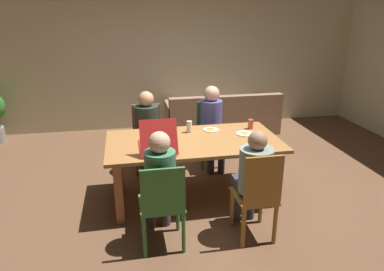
{
  "coord_description": "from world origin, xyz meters",
  "views": [
    {
      "loc": [
        -0.77,
        -3.88,
        2.24
      ],
      "look_at": [
        0.0,
        0.1,
        0.79
      ],
      "focal_mm": 32.87,
      "sensor_mm": 36.0,
      "label": 1
    }
  ],
  "objects_px": {
    "chair_1": "(162,203)",
    "drinking_glass_1": "(251,124)",
    "drinking_glass_0": "(147,129)",
    "drinking_glass_2": "(170,126)",
    "chair_3": "(258,196)",
    "chair_0": "(210,130)",
    "couch": "(222,118)",
    "person_0": "(212,121)",
    "person_2": "(148,126)",
    "person_1": "(160,178)",
    "person_3": "(253,174)",
    "drinking_glass_3": "(189,127)",
    "plate_1": "(211,129)",
    "dining_table": "(194,148)",
    "pizza_box_0": "(157,143)",
    "plate_0": "(245,133)",
    "chair_2": "(147,135)"
  },
  "relations": [
    {
      "from": "person_0",
      "to": "drinking_glass_1",
      "type": "xyz_separation_m",
      "value": [
        0.37,
        -0.59,
        0.12
      ]
    },
    {
      "from": "chair_2",
      "to": "chair_0",
      "type": "bearing_deg",
      "value": 1.15
    },
    {
      "from": "plate_1",
      "to": "drinking_glass_3",
      "type": "distance_m",
      "value": 0.3
    },
    {
      "from": "chair_3",
      "to": "chair_0",
      "type": "bearing_deg",
      "value": 90.0
    },
    {
      "from": "person_2",
      "to": "plate_1",
      "type": "bearing_deg",
      "value": -33.76
    },
    {
      "from": "person_2",
      "to": "plate_1",
      "type": "distance_m",
      "value": 0.95
    },
    {
      "from": "chair_1",
      "to": "drinking_glass_1",
      "type": "bearing_deg",
      "value": 43.39
    },
    {
      "from": "person_1",
      "to": "person_2",
      "type": "relative_size",
      "value": 1.01
    },
    {
      "from": "drinking_glass_0",
      "to": "drinking_glass_2",
      "type": "bearing_deg",
      "value": 13.98
    },
    {
      "from": "chair_2",
      "to": "drinking_glass_2",
      "type": "xyz_separation_m",
      "value": [
        0.26,
        -0.61,
        0.32
      ]
    },
    {
      "from": "chair_2",
      "to": "pizza_box_0",
      "type": "bearing_deg",
      "value": -88.04
    },
    {
      "from": "chair_3",
      "to": "couch",
      "type": "xyz_separation_m",
      "value": [
        0.57,
        3.35,
        -0.24
      ]
    },
    {
      "from": "person_0",
      "to": "person_3",
      "type": "bearing_deg",
      "value": -90.0
    },
    {
      "from": "drinking_glass_0",
      "to": "drinking_glass_2",
      "type": "relative_size",
      "value": 0.93
    },
    {
      "from": "person_1",
      "to": "pizza_box_0",
      "type": "bearing_deg",
      "value": 86.41
    },
    {
      "from": "plate_0",
      "to": "drinking_glass_1",
      "type": "xyz_separation_m",
      "value": [
        0.14,
        0.19,
        0.05
      ]
    },
    {
      "from": "drinking_glass_2",
      "to": "person_1",
      "type": "bearing_deg",
      "value": -102.13
    },
    {
      "from": "chair_0",
      "to": "drinking_glass_1",
      "type": "relative_size",
      "value": 7.47
    },
    {
      "from": "chair_3",
      "to": "pizza_box_0",
      "type": "relative_size",
      "value": 1.74
    },
    {
      "from": "drinking_glass_1",
      "to": "plate_1",
      "type": "bearing_deg",
      "value": 175.35
    },
    {
      "from": "person_1",
      "to": "pizza_box_0",
      "type": "distance_m",
      "value": 0.65
    },
    {
      "from": "chair_3",
      "to": "couch",
      "type": "bearing_deg",
      "value": 80.27
    },
    {
      "from": "person_2",
      "to": "plate_0",
      "type": "bearing_deg",
      "value": -33.03
    },
    {
      "from": "chair_0",
      "to": "couch",
      "type": "bearing_deg",
      "value": 66.79
    },
    {
      "from": "drinking_glass_1",
      "to": "drinking_glass_3",
      "type": "relative_size",
      "value": 0.85
    },
    {
      "from": "chair_3",
      "to": "drinking_glass_3",
      "type": "bearing_deg",
      "value": 109.26
    },
    {
      "from": "drinking_glass_3",
      "to": "chair_0",
      "type": "bearing_deg",
      "value": 58.39
    },
    {
      "from": "chair_1",
      "to": "chair_3",
      "type": "height_order",
      "value": "chair_3"
    },
    {
      "from": "chair_3",
      "to": "person_3",
      "type": "height_order",
      "value": "person_3"
    },
    {
      "from": "chair_1",
      "to": "chair_3",
      "type": "distance_m",
      "value": 0.94
    },
    {
      "from": "couch",
      "to": "drinking_glass_3",
      "type": "bearing_deg",
      "value": -116.31
    },
    {
      "from": "drinking_glass_0",
      "to": "person_3",
      "type": "bearing_deg",
      "value": -49.46
    },
    {
      "from": "person_2",
      "to": "drinking_glass_3",
      "type": "relative_size",
      "value": 7.97
    },
    {
      "from": "person_0",
      "to": "drinking_glass_2",
      "type": "distance_m",
      "value": 0.85
    },
    {
      "from": "chair_1",
      "to": "plate_1",
      "type": "bearing_deg",
      "value": 58.48
    },
    {
      "from": "chair_1",
      "to": "person_3",
      "type": "height_order",
      "value": "person_3"
    },
    {
      "from": "chair_0",
      "to": "person_1",
      "type": "relative_size",
      "value": 0.79
    },
    {
      "from": "person_0",
      "to": "person_2",
      "type": "bearing_deg",
      "value": -178.5
    },
    {
      "from": "chair_1",
      "to": "person_3",
      "type": "relative_size",
      "value": 0.8
    },
    {
      "from": "pizza_box_0",
      "to": "drinking_glass_0",
      "type": "relative_size",
      "value": 4.33
    },
    {
      "from": "chair_3",
      "to": "drinking_glass_0",
      "type": "distance_m",
      "value": 1.66
    },
    {
      "from": "dining_table",
      "to": "drinking_glass_0",
      "type": "distance_m",
      "value": 0.64
    },
    {
      "from": "plate_1",
      "to": "drinking_glass_1",
      "type": "height_order",
      "value": "drinking_glass_1"
    },
    {
      "from": "person_1",
      "to": "couch",
      "type": "distance_m",
      "value": 3.53
    },
    {
      "from": "person_2",
      "to": "drinking_glass_1",
      "type": "height_order",
      "value": "person_2"
    },
    {
      "from": "pizza_box_0",
      "to": "drinking_glass_3",
      "type": "height_order",
      "value": "pizza_box_0"
    },
    {
      "from": "person_0",
      "to": "drinking_glass_3",
      "type": "relative_size",
      "value": 8.19
    },
    {
      "from": "plate_1",
      "to": "drinking_glass_0",
      "type": "xyz_separation_m",
      "value": [
        -0.83,
        -0.01,
        0.05
      ]
    },
    {
      "from": "chair_3",
      "to": "couch",
      "type": "height_order",
      "value": "chair_3"
    },
    {
      "from": "drinking_glass_0",
      "to": "drinking_glass_1",
      "type": "bearing_deg",
      "value": -1.38
    }
  ]
}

